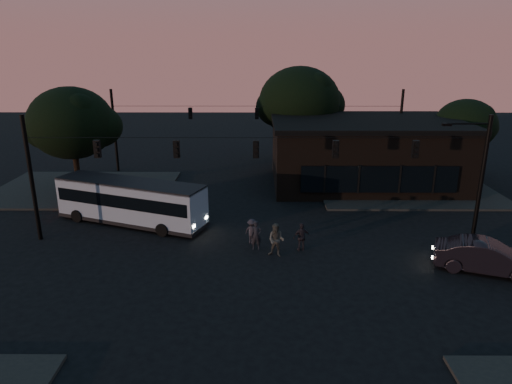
{
  "coord_description": "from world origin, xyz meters",
  "views": [
    {
      "loc": [
        0.12,
        -21.28,
        11.05
      ],
      "look_at": [
        0.0,
        4.0,
        3.0
      ],
      "focal_mm": 32.0,
      "sensor_mm": 36.0,
      "label": 1
    }
  ],
  "objects_px": {
    "car": "(487,257)",
    "bus": "(131,200)",
    "pedestrian_b": "(276,240)",
    "pedestrian_d": "(252,231)",
    "building": "(365,152)",
    "pedestrian_a": "(256,235)",
    "pedestrian_c": "(302,237)"
  },
  "relations": [
    {
      "from": "car",
      "to": "pedestrian_a",
      "type": "relative_size",
      "value": 2.96
    },
    {
      "from": "car",
      "to": "pedestrian_b",
      "type": "height_order",
      "value": "pedestrian_b"
    },
    {
      "from": "car",
      "to": "bus",
      "type": "bearing_deg",
      "value": 92.29
    },
    {
      "from": "building",
      "to": "car",
      "type": "xyz_separation_m",
      "value": [
        2.81,
        -16.03,
        -1.87
      ]
    },
    {
      "from": "pedestrian_b",
      "to": "car",
      "type": "bearing_deg",
      "value": 9.94
    },
    {
      "from": "pedestrian_c",
      "to": "pedestrian_d",
      "type": "xyz_separation_m",
      "value": [
        -2.82,
        0.98,
        -0.08
      ]
    },
    {
      "from": "bus",
      "to": "pedestrian_d",
      "type": "xyz_separation_m",
      "value": [
        7.9,
        -3.2,
        -0.85
      ]
    },
    {
      "from": "car",
      "to": "pedestrian_b",
      "type": "distance_m",
      "value": 10.84
    },
    {
      "from": "pedestrian_a",
      "to": "pedestrian_d",
      "type": "xyz_separation_m",
      "value": [
        -0.26,
        0.8,
        -0.09
      ]
    },
    {
      "from": "pedestrian_a",
      "to": "pedestrian_b",
      "type": "bearing_deg",
      "value": -39.45
    },
    {
      "from": "pedestrian_b",
      "to": "pedestrian_c",
      "type": "distance_m",
      "value": 1.62
    },
    {
      "from": "bus",
      "to": "pedestrian_a",
      "type": "bearing_deg",
      "value": -4.77
    },
    {
      "from": "pedestrian_d",
      "to": "pedestrian_a",
      "type": "bearing_deg",
      "value": 147.49
    },
    {
      "from": "pedestrian_a",
      "to": "pedestrian_b",
      "type": "distance_m",
      "value": 1.41
    },
    {
      "from": "bus",
      "to": "car",
      "type": "bearing_deg",
      "value": 2.82
    },
    {
      "from": "bus",
      "to": "pedestrian_d",
      "type": "bearing_deg",
      "value": -0.71
    },
    {
      "from": "car",
      "to": "pedestrian_d",
      "type": "relative_size",
      "value": 3.32
    },
    {
      "from": "bus",
      "to": "pedestrian_c",
      "type": "xyz_separation_m",
      "value": [
        10.72,
        -4.18,
        -0.77
      ]
    },
    {
      "from": "pedestrian_b",
      "to": "pedestrian_c",
      "type": "bearing_deg",
      "value": 44.78
    },
    {
      "from": "bus",
      "to": "pedestrian_a",
      "type": "height_order",
      "value": "bus"
    },
    {
      "from": "pedestrian_c",
      "to": "building",
      "type": "bearing_deg",
      "value": -130.63
    },
    {
      "from": "building",
      "to": "pedestrian_b",
      "type": "distance_m",
      "value": 16.35
    },
    {
      "from": "pedestrian_b",
      "to": "pedestrian_d",
      "type": "bearing_deg",
      "value": 148.62
    },
    {
      "from": "bus",
      "to": "pedestrian_b",
      "type": "bearing_deg",
      "value": -6.42
    },
    {
      "from": "building",
      "to": "pedestrian_a",
      "type": "distance_m",
      "value": 16.19
    },
    {
      "from": "pedestrian_c",
      "to": "car",
      "type": "bearing_deg",
      "value": 149.59
    },
    {
      "from": "pedestrian_b",
      "to": "pedestrian_d",
      "type": "distance_m",
      "value": 2.16
    },
    {
      "from": "bus",
      "to": "pedestrian_b",
      "type": "xyz_separation_m",
      "value": [
        9.26,
        -4.87,
        -0.66
      ]
    },
    {
      "from": "pedestrian_d",
      "to": "pedestrian_b",
      "type": "bearing_deg",
      "value": 168.81
    },
    {
      "from": "bus",
      "to": "pedestrian_c",
      "type": "height_order",
      "value": "bus"
    },
    {
      "from": "building",
      "to": "pedestrian_c",
      "type": "distance_m",
      "value": 15.09
    },
    {
      "from": "bus",
      "to": "car",
      "type": "relative_size",
      "value": 2.05
    }
  ]
}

